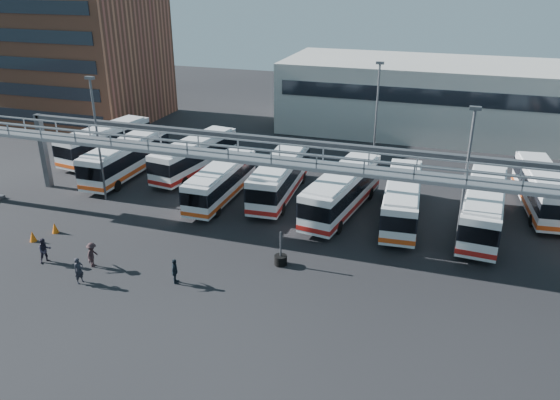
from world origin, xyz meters
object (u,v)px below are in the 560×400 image
(pedestrian_a, at_px, (79,271))
(pedestrian_b, at_px, (45,250))
(bus_0, at_px, (105,141))
(light_pole_back, at_px, (377,112))
(light_pole_left, at_px, (97,133))
(bus_1, at_px, (126,157))
(light_pole_mid, at_px, (466,177))
(pedestrian_d, at_px, (175,271))
(bus_8, at_px, (541,188))
(bus_5, at_px, (342,190))
(cone_right, at_px, (33,236))
(bus_3, at_px, (221,181))
(pedestrian_c, at_px, (92,255))
(cone_left, at_px, (55,228))
(bus_4, at_px, (280,176))
(bus_2, at_px, (195,155))
(bus_7, at_px, (483,207))
(tire_stack, at_px, (281,259))
(bus_6, at_px, (402,198))

(pedestrian_a, bearing_deg, pedestrian_b, 83.88)
(bus_0, bearing_deg, light_pole_back, 19.97)
(light_pole_left, height_order, bus_1, light_pole_left)
(light_pole_mid, xyz_separation_m, pedestrian_d, (-16.18, -8.88, -4.91))
(pedestrian_b, bearing_deg, bus_8, -26.97)
(light_pole_back, bearing_deg, bus_5, -94.27)
(pedestrian_b, relative_size, cone_right, 2.19)
(light_pole_mid, distance_m, bus_8, 12.38)
(bus_3, bearing_deg, pedestrian_c, -105.07)
(pedestrian_c, distance_m, pedestrian_d, 6.02)
(cone_left, bearing_deg, light_pole_back, 45.89)
(bus_1, height_order, bus_3, bus_1)
(bus_5, height_order, bus_8, bus_5)
(light_pole_mid, distance_m, bus_5, 10.63)
(bus_4, xyz_separation_m, pedestrian_d, (-1.79, -15.07, -1.05))
(light_pole_back, xyz_separation_m, bus_0, (-26.25, -4.74, -3.91))
(bus_0, relative_size, bus_2, 1.00)
(bus_1, relative_size, bus_8, 1.02)
(bus_7, distance_m, tire_stack, 15.58)
(bus_0, bearing_deg, pedestrian_c, -47.87)
(bus_7, height_order, pedestrian_a, bus_7)
(cone_right, bearing_deg, bus_0, 108.57)
(bus_3, height_order, cone_right, bus_3)
(bus_3, distance_m, bus_6, 14.65)
(bus_6, relative_size, pedestrian_d, 6.68)
(bus_3, xyz_separation_m, tire_stack, (8.03, -8.72, -1.29))
(bus_3, relative_size, cone_right, 12.87)
(pedestrian_d, bearing_deg, bus_5, -45.86)
(bus_4, bearing_deg, bus_5, -18.54)
(light_pole_mid, relative_size, cone_left, 13.03)
(bus_0, distance_m, bus_8, 40.30)
(bus_6, height_order, cone_right, bus_6)
(bus_0, bearing_deg, bus_5, -2.78)
(pedestrian_c, bearing_deg, pedestrian_a, -177.26)
(bus_5, distance_m, pedestrian_b, 21.72)
(bus_0, distance_m, cone_left, 17.04)
(light_pole_mid, height_order, pedestrian_c, light_pole_mid)
(pedestrian_c, xyz_separation_m, cone_right, (-6.23, 1.65, -0.45))
(light_pole_back, height_order, bus_6, light_pole_back)
(bus_1, distance_m, pedestrian_c, 16.78)
(bus_4, height_order, pedestrian_a, bus_4)
(pedestrian_b, height_order, cone_left, pedestrian_b)
(bus_5, bearing_deg, bus_0, 176.17)
(bus_1, bearing_deg, pedestrian_a, -66.21)
(pedestrian_b, height_order, pedestrian_c, pedestrian_b)
(light_pole_left, relative_size, pedestrian_a, 6.01)
(light_pole_mid, height_order, tire_stack, light_pole_mid)
(bus_5, height_order, bus_6, bus_5)
(pedestrian_a, height_order, pedestrian_b, pedestrian_b)
(pedestrian_c, bearing_deg, pedestrian_b, 88.56)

